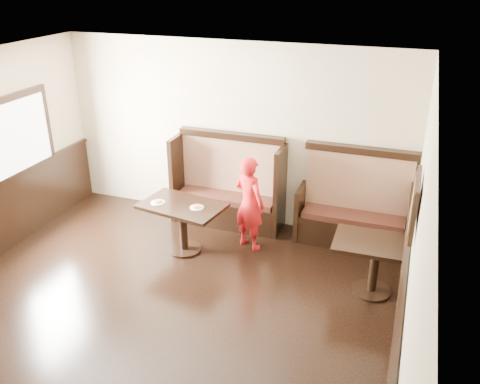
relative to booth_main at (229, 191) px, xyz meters
The scene contains 9 objects.
ground 3.34m from the booth_main, 90.00° to the right, with size 7.00×7.00×0.00m, color black.
room_shell 3.03m from the booth_main, 95.65° to the right, with size 7.00×7.00×7.00m.
booth_main is the anchor object (origin of this frame).
booth_neighbor 1.95m from the booth_main, ahead, with size 1.65×0.72×1.45m.
table_main 1.09m from the booth_main, 105.95° to the right, with size 1.24×0.89×0.73m.
table_neighbor 2.65m from the booth_main, 26.54° to the right, with size 1.05×0.70×0.72m.
child 0.85m from the booth_main, 48.86° to the right, with size 0.51×0.33×1.39m, color red.
pizza_plate_left 1.31m from the booth_main, 119.78° to the right, with size 0.20×0.20×0.04m.
pizza_plate_right 1.10m from the booth_main, 93.31° to the right, with size 0.19×0.19×0.04m.
Camera 1 is at (2.60, -3.47, 3.82)m, focal length 38.00 mm.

